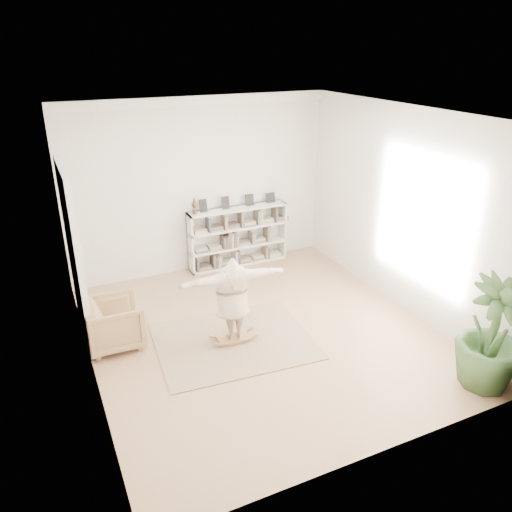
{
  "coord_description": "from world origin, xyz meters",
  "views": [
    {
      "loc": [
        -3.14,
        -6.53,
        4.57
      ],
      "look_at": [
        0.07,
        0.4,
        1.26
      ],
      "focal_mm": 35.0,
      "sensor_mm": 36.0,
      "label": 1
    }
  ],
  "objects_px": {
    "person": "(233,296)",
    "houseplant": "(492,335)",
    "bookshelf": "(238,237)",
    "armchair": "(115,323)",
    "rocker_board": "(233,338)"
  },
  "relations": [
    {
      "from": "person",
      "to": "houseplant",
      "type": "height_order",
      "value": "houseplant"
    },
    {
      "from": "person",
      "to": "houseplant",
      "type": "bearing_deg",
      "value": 142.95
    },
    {
      "from": "bookshelf",
      "to": "armchair",
      "type": "height_order",
      "value": "bookshelf"
    },
    {
      "from": "rocker_board",
      "to": "person",
      "type": "relative_size",
      "value": 0.31
    },
    {
      "from": "armchair",
      "to": "rocker_board",
      "type": "relative_size",
      "value": 1.6
    },
    {
      "from": "bookshelf",
      "to": "rocker_board",
      "type": "height_order",
      "value": "bookshelf"
    },
    {
      "from": "bookshelf",
      "to": "houseplant",
      "type": "height_order",
      "value": "houseplant"
    },
    {
      "from": "houseplant",
      "to": "person",
      "type": "bearing_deg",
      "value": 138.47
    },
    {
      "from": "bookshelf",
      "to": "houseplant",
      "type": "xyz_separation_m",
      "value": [
        1.56,
        -5.37,
        0.19
      ]
    },
    {
      "from": "bookshelf",
      "to": "person",
      "type": "distance_m",
      "value": 3.13
    },
    {
      "from": "rocker_board",
      "to": "houseplant",
      "type": "bearing_deg",
      "value": -37.05
    },
    {
      "from": "bookshelf",
      "to": "armchair",
      "type": "xyz_separation_m",
      "value": [
        -3.04,
        -2.12,
        -0.24
      ]
    },
    {
      "from": "rocker_board",
      "to": "bookshelf",
      "type": "bearing_deg",
      "value": 70.17
    },
    {
      "from": "houseplant",
      "to": "armchair",
      "type": "bearing_deg",
      "value": 144.81
    },
    {
      "from": "armchair",
      "to": "person",
      "type": "xyz_separation_m",
      "value": [
        1.76,
        -0.73,
        0.44
      ]
    }
  ]
}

